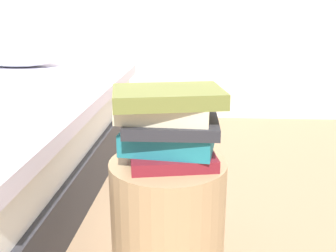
# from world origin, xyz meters

# --- Properties ---
(side_table) EXTENTS (0.35, 0.35, 0.43)m
(side_table) POSITION_xyz_m (0.00, 0.00, 0.21)
(side_table) COLOR tan
(side_table) RESTS_ON ground_plane
(book_maroon) EXTENTS (0.27, 0.24, 0.03)m
(book_maroon) POSITION_xyz_m (0.01, -0.00, 0.44)
(book_maroon) COLOR maroon
(book_maroon) RESTS_ON side_table
(book_teal) EXTENTS (0.28, 0.20, 0.06)m
(book_teal) POSITION_xyz_m (-0.00, 0.01, 0.49)
(book_teal) COLOR #1E727F
(book_teal) RESTS_ON book_maroon
(book_charcoal) EXTENTS (0.26, 0.19, 0.03)m
(book_charcoal) POSITION_xyz_m (0.01, -0.01, 0.54)
(book_charcoal) COLOR #28282D
(book_charcoal) RESTS_ON book_teal
(book_cream) EXTENTS (0.27, 0.18, 0.05)m
(book_cream) POSITION_xyz_m (-0.01, -0.00, 0.58)
(book_cream) COLOR beige
(book_cream) RESTS_ON book_charcoal
(book_olive) EXTENTS (0.33, 0.24, 0.04)m
(book_olive) POSITION_xyz_m (-0.00, -0.01, 0.62)
(book_olive) COLOR olive
(book_olive) RESTS_ON book_cream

